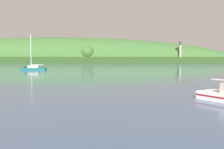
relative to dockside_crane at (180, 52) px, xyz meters
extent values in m
cube|color=#27431B|center=(-84.74, 12.18, -7.90)|extent=(544.89, 74.03, 5.90)
ellipsoid|color=#38602D|center=(-142.65, 34.19, -10.85)|extent=(436.81, 86.54, 57.88)
sphere|color=#38602D|center=(-95.06, 2.87, -0.11)|extent=(13.83, 13.83, 13.83)
cube|color=#4C4C51|center=(-0.13, -0.29, -9.85)|extent=(5.88, 5.88, 2.00)
cylinder|color=#BCB293|center=(-0.13, -0.29, 1.22)|extent=(2.01, 2.01, 20.14)
cylinder|color=#BCB293|center=(2.02, 4.35, 9.68)|extent=(6.39, 12.08, 1.11)
cube|color=#333338|center=(-1.11, -2.38, 9.68)|extent=(3.42, 3.04, 2.42)
cube|color=#0F564C|center=(-95.41, -164.89, -10.79)|extent=(7.39, 3.88, 1.36)
cone|color=#0F564C|center=(-98.90, -165.37, -10.79)|extent=(2.13, 3.04, 2.83)
cube|color=navy|center=(-95.41, -164.89, -10.44)|extent=(7.39, 3.91, 0.15)
cube|color=#BCB299|center=(-95.58, -164.92, -9.71)|extent=(3.42, 2.42, 0.79)
cylinder|color=silver|center=(-96.28, -165.01, -4.88)|extent=(0.21, 0.21, 10.46)
cylinder|color=silver|center=(-94.45, -164.76, -9.17)|extent=(3.69, 0.67, 0.16)
camera|label=1|loc=(-71.51, -237.55, -7.48)|focal=37.22mm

